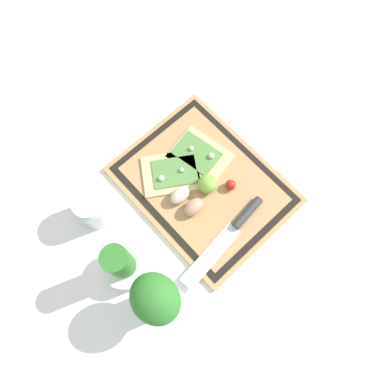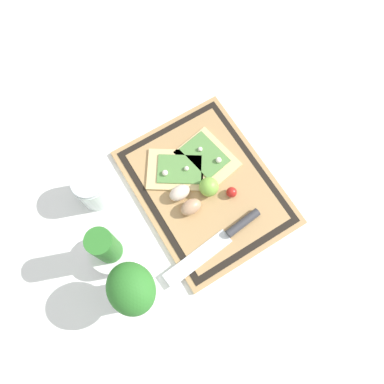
# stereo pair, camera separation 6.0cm
# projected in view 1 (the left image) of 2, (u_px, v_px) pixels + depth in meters

# --- Properties ---
(ground_plane) EXTENTS (6.00, 6.00, 0.00)m
(ground_plane) POSITION_uv_depth(u_px,v_px,m) (204.00, 186.00, 1.02)
(ground_plane) COLOR white
(cutting_board) EXTENTS (0.45, 0.35, 0.02)m
(cutting_board) POSITION_uv_depth(u_px,v_px,m) (204.00, 185.00, 1.01)
(cutting_board) COLOR tan
(cutting_board) RESTS_ON ground_plane
(pizza_slice_near) EXTENTS (0.17, 0.14, 0.02)m
(pizza_slice_near) POSITION_uv_depth(u_px,v_px,m) (200.00, 156.00, 1.03)
(pizza_slice_near) COLOR #DBBC7F
(pizza_slice_near) RESTS_ON cutting_board
(pizza_slice_far) EXTENTS (0.18, 0.19, 0.02)m
(pizza_slice_far) POSITION_uv_depth(u_px,v_px,m) (172.00, 173.00, 1.01)
(pizza_slice_far) COLOR #DBBC7F
(pizza_slice_far) RESTS_ON cutting_board
(knife) EXTENTS (0.06, 0.29, 0.02)m
(knife) POSITION_uv_depth(u_px,v_px,m) (236.00, 226.00, 0.96)
(knife) COLOR silver
(knife) RESTS_ON cutting_board
(egg_brown) EXTENTS (0.04, 0.06, 0.04)m
(egg_brown) POSITION_uv_depth(u_px,v_px,m) (194.00, 207.00, 0.97)
(egg_brown) COLOR tan
(egg_brown) RESTS_ON cutting_board
(egg_pink) EXTENTS (0.04, 0.06, 0.04)m
(egg_pink) POSITION_uv_depth(u_px,v_px,m) (180.00, 195.00, 0.98)
(egg_pink) COLOR beige
(egg_pink) RESTS_ON cutting_board
(lime) EXTENTS (0.05, 0.05, 0.05)m
(lime) POSITION_uv_depth(u_px,v_px,m) (208.00, 184.00, 0.98)
(lime) COLOR #7FB742
(lime) RESTS_ON cutting_board
(cherry_tomato_red) EXTENTS (0.03, 0.03, 0.03)m
(cherry_tomato_red) POSITION_uv_depth(u_px,v_px,m) (231.00, 185.00, 0.99)
(cherry_tomato_red) COLOR red
(cherry_tomato_red) RESTS_ON cutting_board
(herb_pot) EXTENTS (0.11, 0.11, 0.19)m
(herb_pot) POSITION_uv_depth(u_px,v_px,m) (124.00, 265.00, 0.89)
(herb_pot) COLOR white
(herb_pot) RESTS_ON ground_plane
(sauce_jar) EXTENTS (0.09, 0.09, 0.11)m
(sauce_jar) POSITION_uv_depth(u_px,v_px,m) (94.00, 208.00, 0.95)
(sauce_jar) COLOR silver
(sauce_jar) RESTS_ON ground_plane
(herb_glass) EXTENTS (0.12, 0.10, 0.19)m
(herb_glass) POSITION_uv_depth(u_px,v_px,m) (157.00, 299.00, 0.82)
(herb_glass) COLOR silver
(herb_glass) RESTS_ON ground_plane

